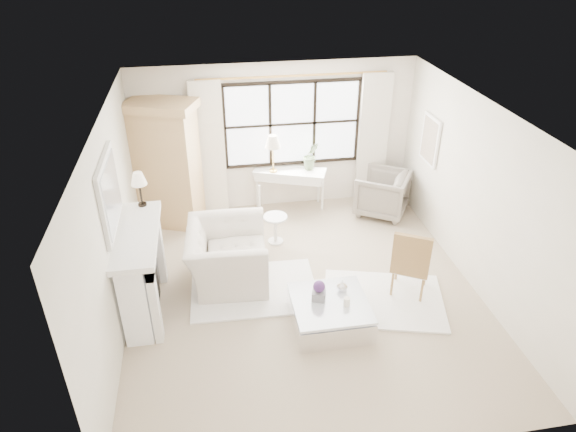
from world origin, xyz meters
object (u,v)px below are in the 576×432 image
object	(u,v)px
armoire	(168,164)
coffee_table	(330,313)
console_table	(290,189)
club_armchair	(227,255)

from	to	relation	value
armoire	coffee_table	distance (m)	3.89
armoire	console_table	xyz separation A→B (m)	(2.14, 0.14, -0.74)
console_table	club_armchair	size ratio (longest dim) A/B	1.04
club_armchair	armoire	bearing A→B (deg)	28.06
armoire	coffee_table	bearing A→B (deg)	-35.28
club_armchair	console_table	bearing A→B (deg)	-29.01
club_armchair	coffee_table	xyz separation A→B (m)	(1.27, -1.24, -0.25)
console_table	coffee_table	size ratio (longest dim) A/B	1.37
club_armchair	coffee_table	bearing A→B (deg)	-130.61
armoire	console_table	bearing A→B (deg)	24.17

